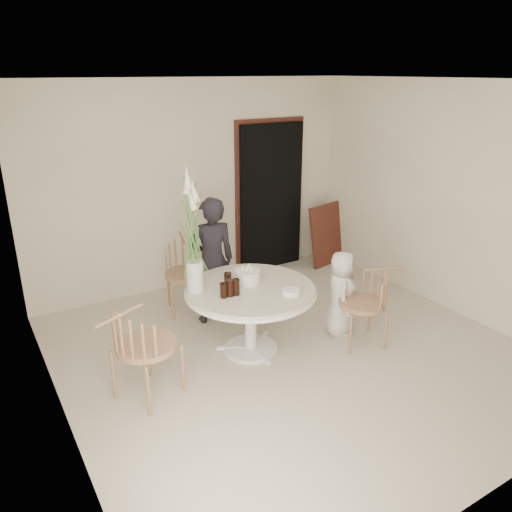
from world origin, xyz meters
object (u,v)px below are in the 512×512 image
boy (341,294)px  flower_vase (193,238)px  table (251,297)px  chair_far (184,263)px  chair_right (373,294)px  chair_left (134,342)px  birthday_cake (247,276)px  girl (212,261)px

boy → flower_vase: flower_vase is taller
table → chair_far: chair_far is taller
table → boy: (1.04, -0.19, -0.13)m
chair_far → chair_right: chair_far is taller
chair_left → chair_far: bearing=-61.1°
boy → birthday_cake: 1.10m
chair_right → chair_left: (-2.50, 0.27, 0.05)m
chair_left → boy: boy is taller
chair_right → flower_vase: (-1.72, 0.71, 0.73)m
chair_right → boy: boy is taller
chair_left → flower_vase: flower_vase is taller
birthday_cake → table: bearing=-105.7°
chair_far → flower_vase: 1.38m
table → chair_right: bearing=-22.6°
birthday_cake → chair_far: bearing=98.4°
chair_left → chair_right: bearing=-120.9°
chair_far → chair_right: 2.28m
chair_left → boy: 2.33m
chair_right → boy: (-0.17, 0.31, -0.07)m
chair_far → birthday_cake: (0.18, -1.21, 0.22)m
chair_far → flower_vase: size_ratio=0.71×
birthday_cake → chair_left: bearing=-165.0°
boy → birthday_cake: size_ratio=3.53×
chair_left → girl: (1.28, 1.06, 0.14)m
table → chair_right: 1.31m
boy → birthday_cake: (-1.00, 0.31, 0.31)m
birthday_cake → flower_vase: (-0.55, 0.08, 0.49)m
table → girl: bearing=91.2°
girl → birthday_cake: 0.71m
table → birthday_cake: (0.04, 0.12, 0.18)m
girl → birthday_cake: girl is taller
chair_far → chair_right: (1.35, -1.83, -0.02)m
boy → flower_vase: bearing=108.0°
boy → girl: bearing=78.2°
boy → flower_vase: size_ratio=0.78×
chair_far → chair_left: bearing=-110.8°
flower_vase → birthday_cake: bearing=-8.4°
girl → boy: 1.49m
table → flower_vase: 0.86m
girl → boy: (1.05, -1.02, -0.26)m
table → flower_vase: flower_vase is taller
girl → boy: size_ratio=1.54×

